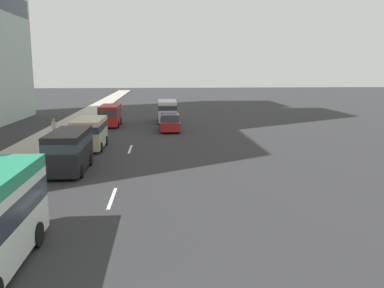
# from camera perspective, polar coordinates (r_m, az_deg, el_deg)

# --- Properties ---
(ground_plane) EXTENTS (198.00, 198.00, 0.00)m
(ground_plane) POSITION_cam_1_polar(r_m,az_deg,el_deg) (37.69, -7.88, 1.18)
(ground_plane) COLOR #2D2D30
(sidewalk_right) EXTENTS (162.00, 3.24, 0.15)m
(sidewalk_right) POSITION_cam_1_polar(r_m,az_deg,el_deg) (38.87, -19.03, 1.10)
(sidewalk_right) COLOR #B2ADA3
(sidewalk_right) RESTS_ON ground_plane
(lane_stripe_mid) EXTENTS (3.20, 0.16, 0.01)m
(lane_stripe_mid) POSITION_cam_1_polar(r_m,az_deg,el_deg) (19.68, -11.01, -7.36)
(lane_stripe_mid) COLOR silver
(lane_stripe_mid) RESTS_ON ground_plane
(lane_stripe_far) EXTENTS (3.20, 0.16, 0.01)m
(lane_stripe_far) POSITION_cam_1_polar(r_m,az_deg,el_deg) (31.21, -8.58, -0.72)
(lane_stripe_far) COLOR silver
(lane_stripe_far) RESTS_ON ground_plane
(van_lead) EXTENTS (4.91, 2.07, 2.20)m
(van_lead) POSITION_cam_1_polar(r_m,az_deg,el_deg) (44.28, -11.29, 4.08)
(van_lead) COLOR #A51E1E
(van_lead) RESTS_ON ground_plane
(car_third) EXTENTS (4.54, 1.95, 1.67)m
(car_third) POSITION_cam_1_polar(r_m,az_deg,el_deg) (40.17, -3.12, 2.96)
(car_third) COLOR #A51E1E
(car_third) RESTS_ON ground_plane
(van_fourth) EXTENTS (5.04, 2.07, 2.39)m
(van_fourth) POSITION_cam_1_polar(r_m,az_deg,el_deg) (24.99, -16.69, -0.62)
(van_fourth) COLOR black
(van_fourth) RESTS_ON ground_plane
(van_fifth) EXTENTS (4.93, 2.21, 2.28)m
(van_fifth) POSITION_cam_1_polar(r_m,az_deg,el_deg) (31.91, -14.02, 1.70)
(van_fifth) COLOR beige
(van_fifth) RESTS_ON ground_plane
(van_sixth) EXTENTS (5.37, 2.17, 2.43)m
(van_sixth) POSITION_cam_1_polar(r_m,az_deg,el_deg) (46.95, -3.46, 4.76)
(van_sixth) COLOR silver
(van_sixth) RESTS_ON ground_plane
(pedestrian_near_lamp) EXTENTS (0.37, 0.31, 1.74)m
(pedestrian_near_lamp) POSITION_cam_1_polar(r_m,az_deg,el_deg) (36.33, -18.62, 2.17)
(pedestrian_near_lamp) COLOR #4C8C66
(pedestrian_near_lamp) RESTS_ON sidewalk_right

